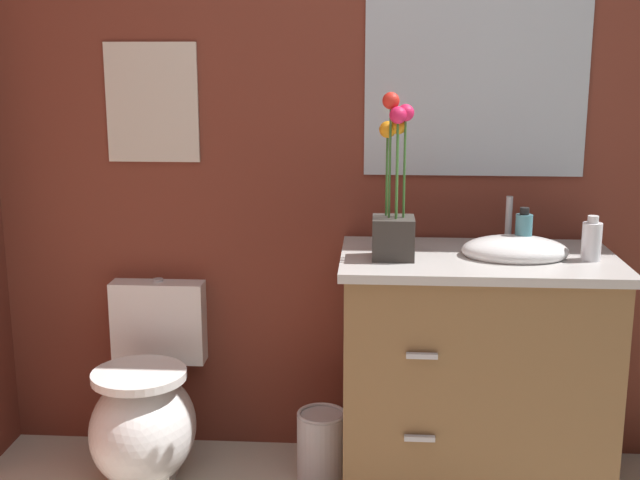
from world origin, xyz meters
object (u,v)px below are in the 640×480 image
soap_bottle (523,234)px  wall_poster (152,103)px  vanity_cabinet (475,372)px  wall_mirror (476,79)px  lotion_bottle (592,240)px  toilet (146,412)px  flower_vase (394,208)px  trash_bin (322,446)px

soap_bottle → wall_poster: wall_poster is taller
vanity_cabinet → wall_mirror: bearing=90.5°
lotion_bottle → wall_poster: 1.65m
wall_poster → toilet: bearing=-90.0°
flower_vase → wall_mirror: bearing=49.7°
flower_vase → lotion_bottle: 0.67m
vanity_cabinet → lotion_bottle: bearing=-5.5°
toilet → flower_vase: bearing=-5.0°
flower_vase → trash_bin: size_ratio=2.03×
soap_bottle → wall_poster: 1.43m
lotion_bottle → wall_mirror: wall_mirror is taller
trash_bin → wall_mirror: bearing=27.9°
soap_bottle → lotion_bottle: (0.21, -0.06, -0.01)m
wall_poster → wall_mirror: 1.19m
trash_bin → soap_bottle: bearing=1.6°
lotion_bottle → wall_poster: wall_poster is taller
trash_bin → wall_mirror: (0.54, 0.28, 1.31)m
soap_bottle → toilet: bearing=-179.9°
vanity_cabinet → lotion_bottle: size_ratio=6.95×
flower_vase → wall_poster: bearing=158.9°
wall_poster → wall_mirror: (1.19, 0.00, 0.09)m
toilet → soap_bottle: soap_bottle is taller
lotion_bottle → wall_poster: (-1.55, 0.33, 0.43)m
flower_vase → trash_bin: flower_vase is taller
vanity_cabinet → flower_vase: bearing=-170.1°
trash_bin → wall_mirror: size_ratio=0.34×
soap_bottle → vanity_cabinet: bearing=-169.1°
toilet → wall_poster: wall_poster is taller
soap_bottle → wall_poster: bearing=168.8°
vanity_cabinet → soap_bottle: vanity_cabinet is taller
trash_bin → vanity_cabinet: bearing=-1.0°
wall_mirror → trash_bin: bearing=-152.1°
flower_vase → lotion_bottle: size_ratio=3.67×
toilet → vanity_cabinet: vanity_cabinet is taller
wall_poster → vanity_cabinet: bearing=-13.8°
vanity_cabinet → wall_poster: wall_poster is taller
lotion_bottle → trash_bin: size_ratio=0.55×
trash_bin → flower_vase: bearing=-13.9°
trash_bin → wall_mirror: 1.45m
soap_bottle → wall_mirror: 0.59m
toilet → trash_bin: bearing=-1.5°
trash_bin → lotion_bottle: bearing=-2.8°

